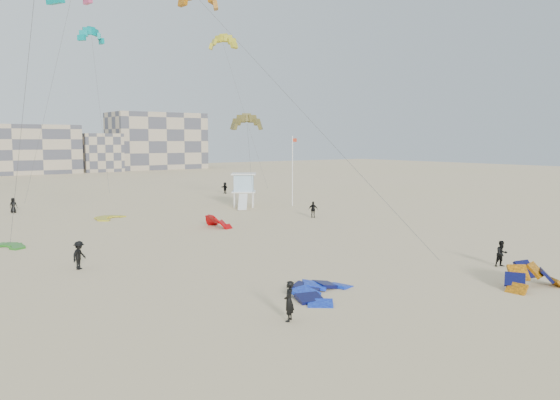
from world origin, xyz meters
TOP-DOWN VIEW (x-y plane):
  - ground at (0.00, 0.00)m, footprint 320.00×320.00m
  - kite_ground_blue at (3.68, 4.59)m, footprint 6.09×6.16m
  - kite_ground_orange at (13.88, -1.42)m, footprint 4.27×4.31m
  - kite_ground_green at (-7.66, 28.64)m, footprint 4.45×4.46m
  - kite_ground_red_far at (10.53, 27.65)m, footprint 3.38×3.30m
  - kite_ground_yellow at (4.11, 39.26)m, footprint 4.99×5.02m
  - kitesurfer_main at (-0.34, 2.20)m, footprint 0.81×0.77m
  - kitesurfer_b at (17.33, 2.62)m, footprint 1.00×0.89m
  - kitesurfer_c at (-5.06, 18.06)m, footprint 1.34×1.27m
  - kitesurfer_d at (21.91, 27.27)m, footprint 0.99×1.04m
  - kitesurfer_e at (-3.06, 50.29)m, footprint 0.96×0.74m
  - kitesurfer_f at (27.93, 55.93)m, footprint 0.56×1.64m
  - kite_fly_orange at (10.04, 29.80)m, footprint 4.24×28.60m
  - kite_fly_olive at (21.48, 39.49)m, footprint 6.43×9.90m
  - kite_fly_yellow at (25.91, 52.62)m, footprint 8.77×5.74m
  - kite_fly_teal_b at (9.16, 58.84)m, footprint 4.69×4.53m
  - lifeguard_tower_near at (21.13, 39.72)m, footprint 4.11×6.27m
  - flagpole at (26.48, 36.85)m, footprint 0.71×0.11m
  - condo_mid at (10.00, 130.00)m, footprint 32.00×16.00m
  - condo_east at (50.00, 132.00)m, footprint 26.00×14.00m
  - condo_fill_right at (32.00, 128.00)m, footprint 10.00×10.00m

SIDE VIEW (x-z plane):
  - ground at x=0.00m, z-range 0.00..0.00m
  - kite_ground_blue at x=3.68m, z-range -0.81..0.81m
  - kite_ground_orange at x=13.88m, z-range -1.82..1.82m
  - kite_ground_green at x=-7.66m, z-range -0.29..0.29m
  - kite_ground_red_far at x=10.53m, z-range -1.65..1.65m
  - kite_ground_yellow at x=4.11m, z-range -0.30..0.30m
  - kitesurfer_b at x=17.33m, z-range 0.00..1.69m
  - kitesurfer_d at x=21.91m, z-range 0.00..1.73m
  - kitesurfer_e at x=-3.06m, z-range 0.00..1.74m
  - kitesurfer_f at x=27.93m, z-range 0.00..1.75m
  - kitesurfer_c at x=-5.06m, z-range 0.00..1.82m
  - kitesurfer_main at x=-0.34m, z-range 0.00..1.86m
  - lifeguard_tower_near at x=21.13m, z-range -0.02..4.15m
  - flagpole at x=26.48m, z-range 0.20..8.96m
  - condo_fill_right at x=32.00m, z-range 0.00..10.00m
  - condo_mid at x=10.00m, z-range 0.00..12.00m
  - condo_east at x=50.00m, z-range 0.00..16.00m
  - kite_fly_olive at x=21.48m, z-range 4.86..15.57m
  - kite_fly_orange at x=10.04m, z-range 10.46..31.94m
  - kite_fly_yellow at x=25.91m, z-range 10.73..33.40m
  - kite_fly_teal_b at x=9.16m, z-range 11.01..33.18m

